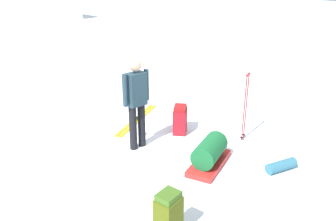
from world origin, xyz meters
name	(u,v)px	position (x,y,z in m)	size (l,w,h in m)	color
ground_plane	(168,144)	(0.00, 0.00, 0.00)	(80.00, 80.00, 0.00)	white
skier_standing	(136,100)	(-0.47, 0.34, 0.95)	(0.57, 0.24, 1.70)	black
ski_pair_near	(137,119)	(0.38, 1.31, 0.01)	(1.79, 0.91, 0.05)	gold
backpack_large_dark	(180,120)	(0.55, 0.19, 0.29)	(0.44, 0.42, 0.59)	maroon
backpack_bright	(168,216)	(-1.82, -1.74, 0.32)	(0.33, 0.28, 0.66)	#4B5611
ski_poles_planted_near	(246,104)	(1.19, -0.91, 0.75)	(0.21, 0.11, 1.35)	maroon
gear_sled	(209,154)	(-0.08, -1.05, 0.22)	(1.16, 0.75, 0.49)	red
sleeping_mat_rolled	(281,166)	(0.61, -2.02, 0.09)	(0.18, 0.18, 0.55)	#326C83
thermos_bottle	(140,131)	(-0.15, 0.63, 0.13)	(0.07, 0.07, 0.26)	#A9BDC4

